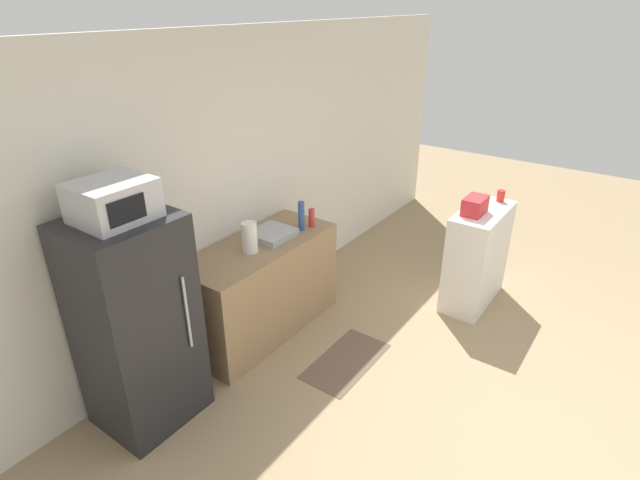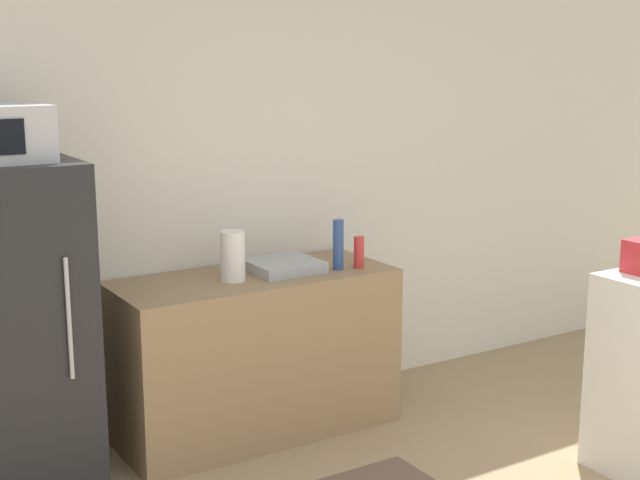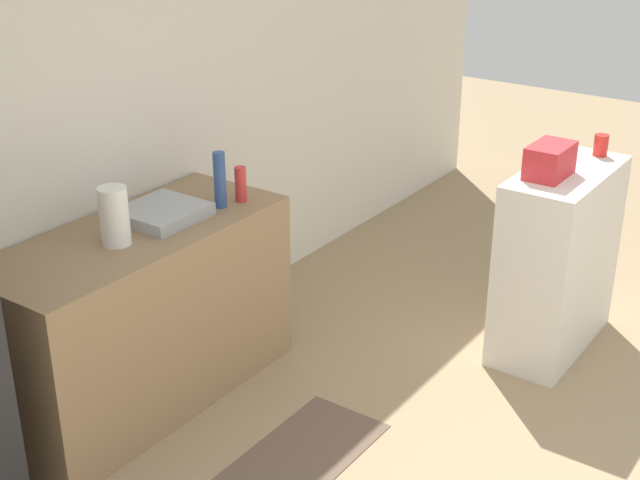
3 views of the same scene
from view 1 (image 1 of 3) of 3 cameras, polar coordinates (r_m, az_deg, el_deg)
name	(u,v)px [view 1 (image 1 of 3)]	position (r m, az deg, el deg)	size (l,w,h in m)	color
ground_plane	(527,460)	(3.90, 22.58, -22.20)	(14.00, 14.00, 0.00)	#9E8460
wall_back	(216,193)	(4.33, -11.75, 5.32)	(8.00, 0.06, 2.60)	silver
refrigerator	(137,324)	(3.66, -20.21, -9.05)	(0.67, 0.63, 1.56)	#232326
microwave	(113,200)	(3.26, -22.61, 4.19)	(0.44, 0.41, 0.25)	#BCBCC1
counter	(261,288)	(4.54, -6.77, -5.41)	(1.50, 0.62, 0.87)	#937551
sink_basin	(272,234)	(4.44, -5.53, 0.71)	(0.36, 0.34, 0.06)	#9EA3A8
bottle_tall	(301,216)	(4.51, -2.15, 2.76)	(0.06, 0.06, 0.27)	#2D4C8C
bottle_short	(312,218)	(4.60, -0.97, 2.56)	(0.06, 0.06, 0.17)	red
shelf_cabinet	(477,257)	(5.14, 17.49, -1.84)	(0.84, 0.38, 0.99)	white
basket	(475,206)	(4.81, 17.29, 3.77)	(0.27, 0.17, 0.16)	red
jar	(501,196)	(5.21, 19.96, 4.77)	(0.07, 0.07, 0.11)	red
paper_towel_roll	(250,237)	(4.15, -8.05, 0.29)	(0.13, 0.13, 0.26)	white
kitchen_rug	(346,361)	(4.37, 2.99, -13.61)	(0.82, 0.42, 0.01)	brown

